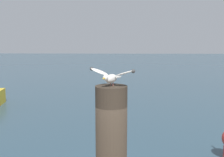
{
  "coord_description": "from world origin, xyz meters",
  "views": [
    {
      "loc": [
        0.16,
        -3.37,
        3.26
      ],
      "look_at": [
        0.05,
        -0.05,
        2.79
      ],
      "focal_mm": 43.66,
      "sensor_mm": 36.0,
      "label": 1
    }
  ],
  "objects": [
    {
      "name": "mooring_post",
      "position": [
        0.05,
        -0.3,
        2.16
      ],
      "size": [
        0.37,
        0.37,
        1.14
      ],
      "primitive_type": "cylinder",
      "color": "#382D23",
      "rests_on": "harbor_quay"
    },
    {
      "name": "seagull",
      "position": [
        0.04,
        -0.31,
        2.85
      ],
      "size": [
        0.55,
        0.38,
        0.21
      ],
      "color": "#C66960",
      "rests_on": "mooring_post"
    }
  ]
}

